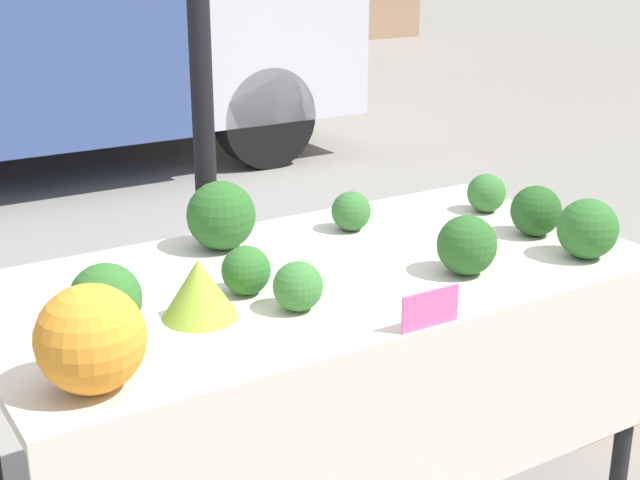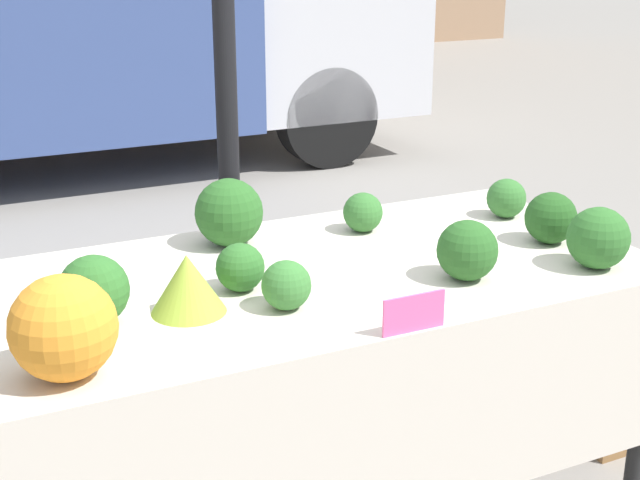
% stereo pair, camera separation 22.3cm
% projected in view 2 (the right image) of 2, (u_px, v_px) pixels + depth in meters
% --- Properties ---
extents(tent_pole, '(0.07, 0.07, 2.61)m').
position_uv_depth(tent_pole, '(224.00, 35.00, 2.75)').
color(tent_pole, black).
rests_on(tent_pole, ground_plane).
extents(market_table, '(1.69, 0.86, 0.80)m').
position_uv_depth(market_table, '(331.00, 315.00, 2.24)').
color(market_table, beige).
rests_on(market_table, ground_plane).
extents(orange_cauliflower, '(0.21, 0.21, 0.21)m').
position_uv_depth(orange_cauliflower, '(63.00, 328.00, 1.68)').
color(orange_cauliflower, orange).
rests_on(orange_cauliflower, market_table).
extents(romanesco_head, '(0.17, 0.17, 0.14)m').
position_uv_depth(romanesco_head, '(188.00, 284.00, 1.99)').
color(romanesco_head, '#93B238').
rests_on(romanesco_head, market_table).
extents(broccoli_head_0, '(0.16, 0.16, 0.16)m').
position_uv_depth(broccoli_head_0, '(598.00, 238.00, 2.25)').
color(broccoli_head_0, '#2D6628').
rests_on(broccoli_head_0, market_table).
extents(broccoli_head_1, '(0.12, 0.12, 0.12)m').
position_uv_depth(broccoli_head_1, '(506.00, 198.00, 2.66)').
color(broccoli_head_1, '#336B2D').
rests_on(broccoli_head_1, market_table).
extents(broccoli_head_2, '(0.19, 0.19, 0.19)m').
position_uv_depth(broccoli_head_2, '(229.00, 213.00, 2.41)').
color(broccoli_head_2, '#285B23').
rests_on(broccoli_head_2, market_table).
extents(broccoli_head_3, '(0.15, 0.15, 0.15)m').
position_uv_depth(broccoli_head_3, '(94.00, 290.00, 1.93)').
color(broccoli_head_3, '#2D6628').
rests_on(broccoli_head_3, market_table).
extents(broccoli_head_4, '(0.14, 0.14, 0.14)m').
position_uv_depth(broccoli_head_4, '(551.00, 218.00, 2.43)').
color(broccoli_head_4, '#23511E').
rests_on(broccoli_head_4, market_table).
extents(broccoli_head_5, '(0.12, 0.12, 0.12)m').
position_uv_depth(broccoli_head_5, '(240.00, 267.00, 2.11)').
color(broccoli_head_5, '#2D6628').
rests_on(broccoli_head_5, market_table).
extents(broccoli_head_6, '(0.11, 0.11, 0.11)m').
position_uv_depth(broccoli_head_6, '(363.00, 212.00, 2.53)').
color(broccoli_head_6, '#336B2D').
rests_on(broccoli_head_6, market_table).
extents(broccoli_head_7, '(0.11, 0.11, 0.11)m').
position_uv_depth(broccoli_head_7, '(286.00, 285.00, 2.01)').
color(broccoli_head_7, '#387533').
rests_on(broccoli_head_7, market_table).
extents(broccoli_head_8, '(0.15, 0.15, 0.15)m').
position_uv_depth(broccoli_head_8, '(467.00, 250.00, 2.17)').
color(broccoli_head_8, '#285B23').
rests_on(broccoli_head_8, market_table).
extents(price_sign, '(0.15, 0.01, 0.08)m').
position_uv_depth(price_sign, '(414.00, 313.00, 1.90)').
color(price_sign, '#F45B9E').
rests_on(price_sign, market_table).
extents(produce_crate, '(0.39, 0.36, 0.32)m').
position_uv_depth(produce_crate, '(614.00, 383.00, 3.02)').
color(produce_crate, olive).
rests_on(produce_crate, ground_plane).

